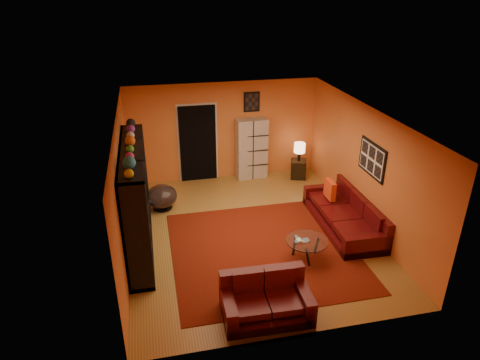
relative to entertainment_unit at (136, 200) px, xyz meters
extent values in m
plane|color=olive|center=(2.27, 0.00, -1.05)|extent=(6.00, 6.00, 0.00)
plane|color=white|center=(2.27, 0.00, 1.55)|extent=(6.00, 6.00, 0.00)
plane|color=orange|center=(2.27, 3.00, 0.25)|extent=(6.00, 0.00, 6.00)
plane|color=orange|center=(2.27, -3.00, 0.25)|extent=(6.00, 0.00, 6.00)
plane|color=orange|center=(-0.23, 0.00, 0.25)|extent=(0.00, 6.00, 6.00)
plane|color=orange|center=(4.78, 0.00, 0.25)|extent=(0.00, 6.00, 6.00)
cube|color=#541309|center=(2.38, -0.70, -1.04)|extent=(3.60, 3.60, 0.01)
cube|color=black|center=(1.57, 2.96, -0.03)|extent=(0.95, 0.10, 2.04)
cube|color=black|center=(4.75, -0.30, 0.55)|extent=(0.03, 1.00, 0.70)
cube|color=black|center=(3.02, 2.98, 1.00)|extent=(0.42, 0.03, 0.52)
cube|color=black|center=(0.00, 0.00, 0.00)|extent=(0.45, 3.00, 2.10)
imported|color=black|center=(0.05, 0.01, -0.07)|extent=(0.89, 0.12, 0.51)
cube|color=#43090C|center=(4.32, -0.19, -0.89)|extent=(1.06, 2.48, 0.32)
cube|color=#43090C|center=(4.74, -0.20, -0.62)|extent=(0.24, 2.46, 0.85)
cube|color=#43090C|center=(4.30, -1.33, -0.74)|extent=(1.01, 0.20, 0.62)
cube|color=#43090C|center=(4.35, 0.95, -0.74)|extent=(1.01, 0.20, 0.62)
cube|color=#43090C|center=(4.27, -0.89, -0.58)|extent=(0.80, 0.70, 0.12)
cube|color=#43090C|center=(4.29, -0.19, -0.58)|extent=(0.80, 0.70, 0.12)
cube|color=#43090C|center=(4.30, 0.51, -0.58)|extent=(0.80, 0.70, 0.12)
cube|color=#43090C|center=(1.94, -2.50, -0.89)|extent=(1.42, 0.88, 0.32)
cube|color=#43090C|center=(1.95, -2.17, -0.62)|extent=(1.41, 0.22, 0.85)
cube|color=#43090C|center=(2.55, -2.52, -0.74)|extent=(0.20, 0.85, 0.62)
cube|color=#43090C|center=(1.33, -2.48, -0.74)|extent=(0.20, 0.85, 0.62)
cube|color=#43090C|center=(2.20, -2.55, -0.58)|extent=(0.52, 0.63, 0.12)
cube|color=#43090C|center=(1.68, -2.53, -0.58)|extent=(0.52, 0.63, 0.12)
cube|color=#ED431A|center=(4.22, 0.40, -0.42)|extent=(0.12, 0.42, 0.42)
cylinder|color=silver|center=(3.11, -1.15, -0.65)|extent=(0.81, 0.81, 0.02)
cylinder|color=black|center=(3.35, -1.07, -0.85)|extent=(0.05, 0.05, 0.38)
cylinder|color=black|center=(2.93, -0.97, -0.85)|extent=(0.05, 0.05, 0.38)
cylinder|color=black|center=(3.05, -1.39, -0.85)|extent=(0.05, 0.05, 0.38)
cube|color=#BBB6AD|center=(2.99, 2.80, -0.23)|extent=(0.84, 0.41, 1.64)
cylinder|color=black|center=(0.51, 1.49, -1.03)|extent=(0.44, 0.44, 0.03)
cylinder|color=black|center=(0.51, 1.49, -0.95)|extent=(0.06, 0.06, 0.15)
ellipsoid|color=#423A3B|center=(0.51, 1.49, -0.73)|extent=(0.72, 0.72, 0.54)
cube|color=black|center=(4.23, 2.47, -0.80)|extent=(0.50, 0.50, 0.50)
cylinder|color=black|center=(4.23, 2.47, -0.43)|extent=(0.08, 0.08, 0.24)
cylinder|color=#FFC48C|center=(4.23, 2.47, -0.18)|extent=(0.30, 0.30, 0.26)
camera|label=1|loc=(0.39, -7.60, 3.85)|focal=32.00mm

